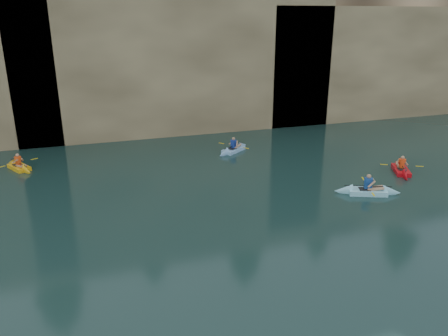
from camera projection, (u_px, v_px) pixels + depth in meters
name	position (u px, v px, depth m)	size (l,w,h in m)	color
ground	(288.00, 308.00, 13.75)	(160.00, 160.00, 0.00)	black
cliff	(142.00, 48.00, 38.68)	(70.00, 16.00, 12.00)	tan
cliff_slab_center	(183.00, 58.00, 32.73)	(24.00, 2.40, 11.40)	tan
cliff_slab_east	(402.00, 61.00, 38.86)	(26.00, 2.40, 9.84)	tan
sea_cave_center	(106.00, 119.00, 31.74)	(3.50, 1.00, 3.20)	black
sea_cave_east	(282.00, 99.00, 35.63)	(5.00, 1.00, 4.50)	black
kayaker_ltblue_near	(367.00, 191.00, 22.51)	(3.44, 2.45, 1.34)	#98E7FF
kayaker_red_far	(401.00, 170.00, 25.68)	(2.20, 3.32, 1.23)	red
kayaker_yellow	(19.00, 167.00, 26.16)	(2.11, 2.92, 1.21)	yellow
kayaker_ltblue_mid	(233.00, 149.00, 29.57)	(3.04, 2.54, 1.24)	#8FC2F0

